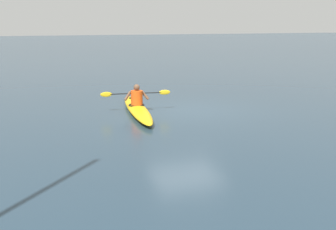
# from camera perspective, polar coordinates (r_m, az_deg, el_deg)

# --- Properties ---
(ground_plane) EXTENTS (160.00, 160.00, 0.00)m
(ground_plane) POSITION_cam_1_polar(r_m,az_deg,el_deg) (14.89, 2.47, 0.58)
(ground_plane) COLOR #233847
(kayak) EXTENTS (1.08, 4.87, 0.27)m
(kayak) POSITION_cam_1_polar(r_m,az_deg,el_deg) (14.53, -4.12, 0.81)
(kayak) COLOR #EAB214
(kayak) RESTS_ON ground
(kayaker) EXTENTS (2.41, 0.54, 0.70)m
(kayaker) POSITION_cam_1_polar(r_m,az_deg,el_deg) (14.55, -4.20, 2.51)
(kayaker) COLOR #E04C14
(kayaker) RESTS_ON kayak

